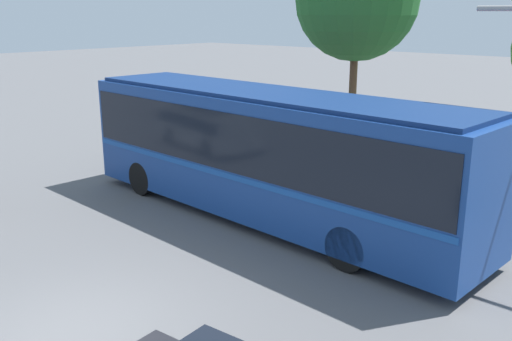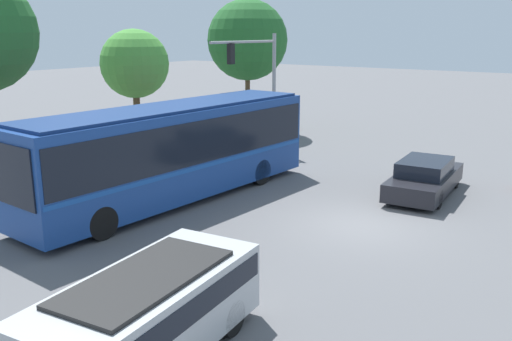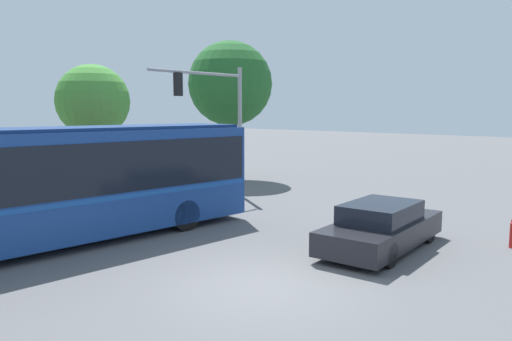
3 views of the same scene
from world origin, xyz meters
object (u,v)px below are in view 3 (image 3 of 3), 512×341
Objects in this scene: city_bus at (62,179)px; sedan_foreground at (382,227)px; street_tree_right at (230,84)px; traffic_light_pole at (220,112)px; street_tree_centre at (93,101)px.

city_bus is 9.15m from sedan_foreground.
city_bus is 1.57× the size of street_tree_right.
city_bus is 8.46m from traffic_light_pole.
street_tree_centre is 0.78× the size of street_tree_right.
traffic_light_pole reaches higher than city_bus.
street_tree_centre is (-0.65, 14.46, 3.64)m from sedan_foreground.
city_bus is 2.01× the size of street_tree_centre.
street_tree_right is at bearing -137.94° from traffic_light_pole.
traffic_light_pole is 6.22m from street_tree_centre.
city_bus reaches higher than sedan_foreground.
city_bus is 2.09× the size of traffic_light_pole.
sedan_foreground is 0.64× the size of street_tree_right.
city_bus is 9.36m from street_tree_centre.
sedan_foreground is at bearing 132.00° from city_bus.
street_tree_right is (4.63, 4.18, 1.52)m from traffic_light_pole.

